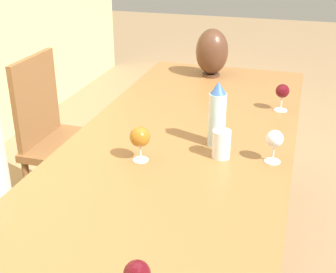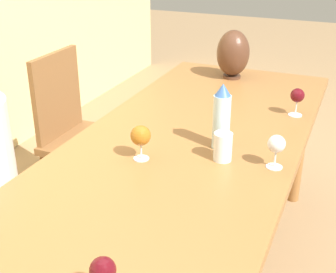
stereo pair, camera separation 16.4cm
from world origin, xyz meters
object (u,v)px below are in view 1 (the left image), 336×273
Objects in this scene: water_tumbler at (221,144)px; vase at (212,52)px; wine_glass_1 at (140,137)px; water_bottle at (217,115)px; wine_glass_4 at (275,140)px; chair_far at (61,135)px; wine_glass_0 at (282,92)px.

water_tumbler is 0.40× the size of vase.
water_tumbler is 0.80× the size of wine_glass_1.
water_bottle is 2.08× the size of wine_glass_4.
water_bottle is 1.95× the size of wine_glass_1.
wine_glass_1 is 0.48m from wine_glass_4.
wine_glass_4 is at bearing -113.63° from chair_far.
water_bottle is 0.49m from wine_glass_0.
chair_far is (0.50, 1.15, -0.35)m from wine_glass_4.
water_bottle reaches higher than wine_glass_1.
wine_glass_0 is (0.44, -0.21, -0.03)m from water_bottle.
wine_glass_1 is at bearing 130.98° from water_bottle.
wine_glass_1 is (-0.65, 0.45, 0.00)m from wine_glass_0.
wine_glass_1 is at bearing 178.16° from vase.
wine_glass_4 is (-0.08, -0.22, -0.04)m from water_bottle.
vase is at bearing 13.86° from water_tumbler.
chair_far is at bearing 61.69° from water_tumbler.
wine_glass_1 is 0.99m from chair_far.
water_tumbler is 0.84× the size of wine_glass_0.
wine_glass_1 is 0.14× the size of chair_far.
vase reaches higher than water_bottle.
chair_far reaches higher than water_tumbler.
wine_glass_4 is (0.02, -0.19, 0.03)m from water_tumbler.
water_tumbler is 0.11× the size of chair_far.
vase is (0.97, 0.24, 0.08)m from water_tumbler.
vase is 0.94m from chair_far.
wine_glass_0 is 1.02× the size of wine_glass_4.
water_tumbler is 0.86× the size of wine_glass_4.
wine_glass_1 is (-1.08, 0.03, -0.05)m from vase.
water_bottle is 0.24m from wine_glass_4.
wine_glass_0 is 0.53m from wine_glass_4.
wine_glass_4 is at bearing -155.98° from vase.
chair_far is at bearing 121.94° from vase.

